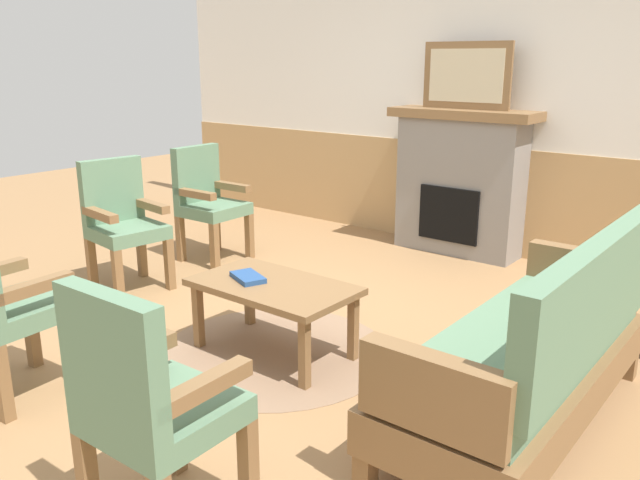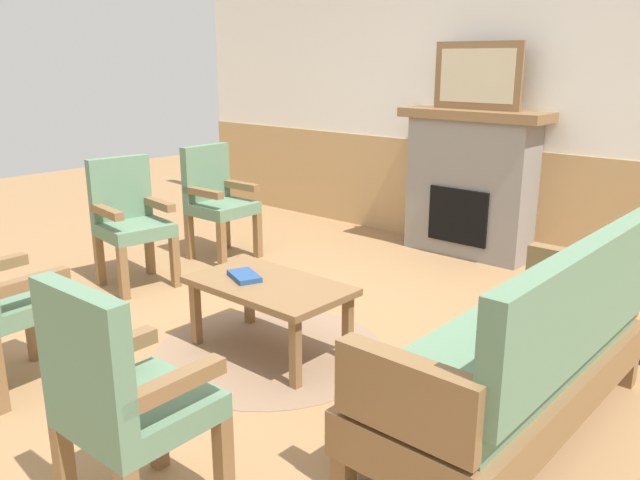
{
  "view_description": "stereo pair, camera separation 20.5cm",
  "coord_description": "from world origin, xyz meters",
  "px_view_note": "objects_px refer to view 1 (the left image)",
  "views": [
    {
      "loc": [
        2.53,
        -2.83,
        1.7
      ],
      "look_at": [
        0.0,
        0.35,
        0.55
      ],
      "focal_mm": 36.11,
      "sensor_mm": 36.0,
      "label": 1
    },
    {
      "loc": [
        2.69,
        -2.7,
        1.7
      ],
      "look_at": [
        0.0,
        0.35,
        0.55
      ],
      "focal_mm": 36.11,
      "sensor_mm": 36.0,
      "label": 2
    }
  ],
  "objects_px": {
    "fireplace": "(460,181)",
    "couch": "(532,351)",
    "armchair_by_window_left": "(208,198)",
    "coffee_table": "(273,292)",
    "armchair_front_center": "(147,400)",
    "armchair_near_fireplace": "(122,219)",
    "framed_picture": "(466,76)",
    "book_on_table": "(248,277)"
  },
  "relations": [
    {
      "from": "armchair_by_window_left",
      "to": "armchair_front_center",
      "type": "xyz_separation_m",
      "value": [
        2.4,
        -2.44,
        0.0
      ]
    },
    {
      "from": "framed_picture",
      "to": "couch",
      "type": "height_order",
      "value": "framed_picture"
    },
    {
      "from": "fireplace",
      "to": "armchair_near_fireplace",
      "type": "distance_m",
      "value": 2.89
    },
    {
      "from": "fireplace",
      "to": "armchair_by_window_left",
      "type": "height_order",
      "value": "fireplace"
    },
    {
      "from": "book_on_table",
      "to": "armchair_front_center",
      "type": "distance_m",
      "value": 1.58
    },
    {
      "from": "framed_picture",
      "to": "book_on_table",
      "type": "relative_size",
      "value": 3.4
    },
    {
      "from": "framed_picture",
      "to": "armchair_near_fireplace",
      "type": "height_order",
      "value": "framed_picture"
    },
    {
      "from": "coffee_table",
      "to": "armchair_front_center",
      "type": "bearing_deg",
      "value": -64.21
    },
    {
      "from": "couch",
      "to": "armchair_by_window_left",
      "type": "bearing_deg",
      "value": 164.27
    },
    {
      "from": "fireplace",
      "to": "armchair_front_center",
      "type": "xyz_separation_m",
      "value": [
        0.79,
        -3.97,
        -0.11
      ]
    },
    {
      "from": "armchair_near_fireplace",
      "to": "armchair_front_center",
      "type": "relative_size",
      "value": 1.0
    },
    {
      "from": "fireplace",
      "to": "couch",
      "type": "bearing_deg",
      "value": -56.59
    },
    {
      "from": "couch",
      "to": "book_on_table",
      "type": "xyz_separation_m",
      "value": [
        -1.65,
        -0.19,
        0.06
      ]
    },
    {
      "from": "armchair_by_window_left",
      "to": "coffee_table",
      "type": "bearing_deg",
      "value": -31.34
    },
    {
      "from": "coffee_table",
      "to": "armchair_by_window_left",
      "type": "bearing_deg",
      "value": 148.66
    },
    {
      "from": "armchair_front_center",
      "to": "armchair_near_fireplace",
      "type": "bearing_deg",
      "value": 146.77
    },
    {
      "from": "framed_picture",
      "to": "book_on_table",
      "type": "bearing_deg",
      "value": -90.84
    },
    {
      "from": "couch",
      "to": "armchair_near_fireplace",
      "type": "distance_m",
      "value": 3.17
    },
    {
      "from": "fireplace",
      "to": "couch",
      "type": "relative_size",
      "value": 0.72
    },
    {
      "from": "fireplace",
      "to": "armchair_by_window_left",
      "type": "bearing_deg",
      "value": -136.39
    },
    {
      "from": "framed_picture",
      "to": "fireplace",
      "type": "bearing_deg",
      "value": -90.0
    },
    {
      "from": "couch",
      "to": "armchair_by_window_left",
      "type": "distance_m",
      "value": 3.35
    },
    {
      "from": "coffee_table",
      "to": "fireplace",
      "type": "bearing_deg",
      "value": 92.66
    },
    {
      "from": "framed_picture",
      "to": "coffee_table",
      "type": "distance_m",
      "value": 2.84
    },
    {
      "from": "book_on_table",
      "to": "armchair_near_fireplace",
      "type": "height_order",
      "value": "armchair_near_fireplace"
    },
    {
      "from": "coffee_table",
      "to": "framed_picture",
      "type": "bearing_deg",
      "value": 92.66
    },
    {
      "from": "fireplace",
      "to": "armchair_near_fireplace",
      "type": "height_order",
      "value": "fireplace"
    },
    {
      "from": "armchair_by_window_left",
      "to": "book_on_table",
      "type": "bearing_deg",
      "value": -34.99
    },
    {
      "from": "armchair_near_fireplace",
      "to": "armchair_by_window_left",
      "type": "height_order",
      "value": "same"
    },
    {
      "from": "couch",
      "to": "armchair_front_center",
      "type": "relative_size",
      "value": 1.84
    },
    {
      "from": "framed_picture",
      "to": "armchair_by_window_left",
      "type": "relative_size",
      "value": 0.82
    },
    {
      "from": "book_on_table",
      "to": "armchair_near_fireplace",
      "type": "bearing_deg",
      "value": 172.56
    },
    {
      "from": "couch",
      "to": "armchair_by_window_left",
      "type": "height_order",
      "value": "same"
    },
    {
      "from": "couch",
      "to": "book_on_table",
      "type": "distance_m",
      "value": 1.66
    },
    {
      "from": "armchair_by_window_left",
      "to": "fireplace",
      "type": "bearing_deg",
      "value": 43.61
    },
    {
      "from": "fireplace",
      "to": "coffee_table",
      "type": "bearing_deg",
      "value": -87.34
    },
    {
      "from": "couch",
      "to": "armchair_front_center",
      "type": "bearing_deg",
      "value": -118.21
    },
    {
      "from": "book_on_table",
      "to": "armchair_near_fireplace",
      "type": "distance_m",
      "value": 1.53
    },
    {
      "from": "book_on_table",
      "to": "armchair_front_center",
      "type": "bearing_deg",
      "value": -58.25
    },
    {
      "from": "couch",
      "to": "framed_picture",
      "type": "bearing_deg",
      "value": 123.41
    },
    {
      "from": "armchair_near_fireplace",
      "to": "framed_picture",
      "type": "bearing_deg",
      "value": 57.46
    },
    {
      "from": "coffee_table",
      "to": "armchair_by_window_left",
      "type": "height_order",
      "value": "armchair_by_window_left"
    }
  ]
}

